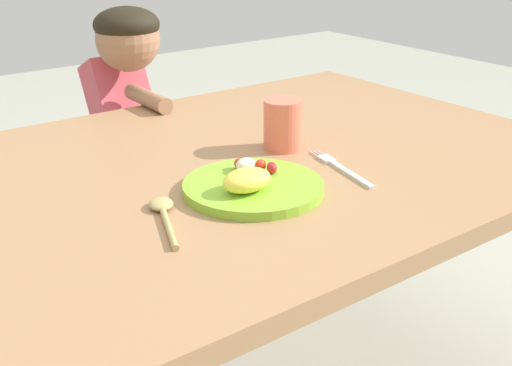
% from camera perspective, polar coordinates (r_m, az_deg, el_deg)
% --- Properties ---
extents(dining_table, '(1.49, 0.99, 0.67)m').
position_cam_1_polar(dining_table, '(1.38, -2.55, -0.76)').
color(dining_table, '#A1764F').
rests_on(dining_table, ground_plane).
extents(plate, '(0.26, 0.26, 0.06)m').
position_cam_1_polar(plate, '(1.20, -0.35, -0.16)').
color(plate, '#84BD30').
rests_on(plate, dining_table).
extents(fork, '(0.06, 0.22, 0.01)m').
position_cam_1_polar(fork, '(1.33, 7.37, 1.31)').
color(fork, silver).
rests_on(fork, dining_table).
extents(spoon, '(0.09, 0.19, 0.02)m').
position_cam_1_polar(spoon, '(1.13, -8.05, -2.46)').
color(spoon, tan).
rests_on(spoon, dining_table).
extents(drinking_cup, '(0.08, 0.08, 0.11)m').
position_cam_1_polar(drinking_cup, '(1.42, 2.42, 5.08)').
color(drinking_cup, '#EF6F54').
rests_on(drinking_cup, dining_table).
extents(person, '(0.18, 0.38, 0.92)m').
position_cam_1_polar(person, '(1.95, -11.36, 3.89)').
color(person, '#313C56').
rests_on(person, ground_plane).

